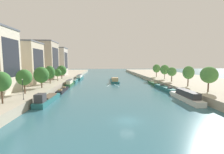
{
  "coord_description": "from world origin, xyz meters",
  "views": [
    {
      "loc": [
        -4.32,
        -26.34,
        10.61
      ],
      "look_at": [
        0.0,
        47.01,
        3.19
      ],
      "focal_mm": 24.41,
      "sensor_mm": 36.0,
      "label": 1
    }
  ],
  "objects_px": {
    "moored_boat_right_gap_after": "(153,83)",
    "tree_right_distant": "(188,73)",
    "tree_left_nearest": "(50,72)",
    "tree_right_midway": "(165,70)",
    "moored_boat_left_near": "(80,77)",
    "moored_boat_left_lone": "(70,83)",
    "tree_left_midway": "(41,75)",
    "moored_boat_left_gap_after": "(63,90)",
    "tree_left_end_of_row": "(24,77)",
    "moored_boat_left_second": "(47,99)",
    "tree_left_second": "(58,73)",
    "tree_right_nearest": "(157,68)",
    "tree_left_past_mid": "(62,70)",
    "moored_boat_left_midway": "(75,81)",
    "moored_boat_right_midway": "(186,96)",
    "barge_midriver": "(114,80)",
    "tree_right_second": "(209,75)",
    "lamppost_left_bank": "(23,88)",
    "tree_left_distant": "(1,82)",
    "tree_right_past_mid": "(172,72)"
  },
  "relations": [
    {
      "from": "moored_boat_right_gap_after",
      "to": "tree_right_distant",
      "type": "relative_size",
      "value": 1.67
    },
    {
      "from": "tree_left_nearest",
      "to": "tree_right_midway",
      "type": "xyz_separation_m",
      "value": [
        50.85,
        12.07,
        0.31
      ]
    },
    {
      "from": "moored_boat_left_near",
      "to": "moored_boat_left_lone",
      "type": "bearing_deg",
      "value": -91.24
    },
    {
      "from": "moored_boat_left_near",
      "to": "tree_left_midway",
      "type": "bearing_deg",
      "value": -98.25
    },
    {
      "from": "moored_boat_left_gap_after",
      "to": "tree_left_end_of_row",
      "type": "height_order",
      "value": "tree_left_end_of_row"
    },
    {
      "from": "moored_boat_left_second",
      "to": "tree_left_end_of_row",
      "type": "distance_m",
      "value": 8.74
    },
    {
      "from": "tree_left_second",
      "to": "tree_right_nearest",
      "type": "height_order",
      "value": "tree_right_nearest"
    },
    {
      "from": "tree_left_past_mid",
      "to": "moored_boat_left_gap_after",
      "type": "bearing_deg",
      "value": -74.78
    },
    {
      "from": "tree_left_end_of_row",
      "to": "tree_right_distant",
      "type": "xyz_separation_m",
      "value": [
        50.74,
        9.65,
        0.37
      ]
    },
    {
      "from": "moored_boat_left_lone",
      "to": "tree_left_nearest",
      "type": "bearing_deg",
      "value": -132.2
    },
    {
      "from": "moored_boat_left_gap_after",
      "to": "tree_left_second",
      "type": "xyz_separation_m",
      "value": [
        -5.61,
        13.76,
        5.25
      ]
    },
    {
      "from": "moored_boat_left_second",
      "to": "moored_boat_left_gap_after",
      "type": "distance_m",
      "value": 15.17
    },
    {
      "from": "moored_boat_left_midway",
      "to": "moored_boat_right_midway",
      "type": "xyz_separation_m",
      "value": [
        37.01,
        -39.78,
        0.59
      ]
    },
    {
      "from": "tree_left_past_mid",
      "to": "tree_right_nearest",
      "type": "bearing_deg",
      "value": 6.82
    },
    {
      "from": "barge_midriver",
      "to": "tree_left_end_of_row",
      "type": "distance_m",
      "value": 47.64
    },
    {
      "from": "tree_left_midway",
      "to": "tree_left_nearest",
      "type": "xyz_separation_m",
      "value": [
        -0.61,
        9.76,
        0.13
      ]
    },
    {
      "from": "barge_midriver",
      "to": "moored_boat_left_midway",
      "type": "xyz_separation_m",
      "value": [
        -20.56,
        -1.22,
        -0.19
      ]
    },
    {
      "from": "tree_right_second",
      "to": "tree_right_nearest",
      "type": "bearing_deg",
      "value": 90.33
    },
    {
      "from": "moored_boat_left_midway",
      "to": "lamppost_left_bank",
      "type": "relative_size",
      "value": 2.35
    },
    {
      "from": "tree_left_distant",
      "to": "tree_right_distant",
      "type": "relative_size",
      "value": 0.93
    },
    {
      "from": "moored_boat_left_near",
      "to": "tree_left_midway",
      "type": "distance_m",
      "value": 42.62
    },
    {
      "from": "tree_left_past_mid",
      "to": "tree_left_nearest",
      "type": "bearing_deg",
      "value": -90.16
    },
    {
      "from": "moored_boat_left_second",
      "to": "tree_left_distant",
      "type": "distance_m",
      "value": 11.24
    },
    {
      "from": "lamppost_left_bank",
      "to": "tree_left_second",
      "type": "bearing_deg",
      "value": 93.54
    },
    {
      "from": "tree_left_end_of_row",
      "to": "tree_left_second",
      "type": "height_order",
      "value": "tree_left_end_of_row"
    },
    {
      "from": "moored_boat_left_midway",
      "to": "tree_left_end_of_row",
      "type": "xyz_separation_m",
      "value": [
        -6.51,
        -37.57,
        5.8
      ]
    },
    {
      "from": "moored_boat_left_near",
      "to": "tree_right_distant",
      "type": "height_order",
      "value": "tree_right_distant"
    },
    {
      "from": "moored_boat_left_gap_after",
      "to": "tree_right_nearest",
      "type": "xyz_separation_m",
      "value": [
        44.4,
        28.92,
        6.3
      ]
    },
    {
      "from": "moored_boat_left_near",
      "to": "tree_right_nearest",
      "type": "bearing_deg",
      "value": -11.75
    },
    {
      "from": "moored_boat_right_gap_after",
      "to": "tree_left_second",
      "type": "height_order",
      "value": "tree_left_second"
    },
    {
      "from": "tree_left_end_of_row",
      "to": "tree_right_nearest",
      "type": "relative_size",
      "value": 0.92
    },
    {
      "from": "tree_right_distant",
      "to": "tree_right_nearest",
      "type": "distance_m",
      "value": 32.24
    },
    {
      "from": "moored_boat_left_gap_after",
      "to": "lamppost_left_bank",
      "type": "height_order",
      "value": "lamppost_left_bank"
    },
    {
      "from": "tree_left_second",
      "to": "tree_right_distant",
      "type": "bearing_deg",
      "value": -18.92
    },
    {
      "from": "lamppost_left_bank",
      "to": "tree_right_nearest",
      "type": "bearing_deg",
      "value": 45.39
    },
    {
      "from": "moored_boat_left_gap_after",
      "to": "moored_boat_right_gap_after",
      "type": "relative_size",
      "value": 0.99
    },
    {
      "from": "tree_left_midway",
      "to": "tree_right_second",
      "type": "height_order",
      "value": "tree_right_second"
    },
    {
      "from": "moored_boat_right_gap_after",
      "to": "moored_boat_left_second",
      "type": "bearing_deg",
      "value": -141.92
    },
    {
      "from": "tree_left_past_mid",
      "to": "tree_right_nearest",
      "type": "distance_m",
      "value": 50.98
    },
    {
      "from": "barge_midriver",
      "to": "tree_right_past_mid",
      "type": "distance_m",
      "value": 29.37
    },
    {
      "from": "barge_midriver",
      "to": "moored_boat_left_lone",
      "type": "bearing_deg",
      "value": -147.63
    },
    {
      "from": "moored_boat_left_lone",
      "to": "lamppost_left_bank",
      "type": "bearing_deg",
      "value": -96.0
    },
    {
      "from": "tree_left_end_of_row",
      "to": "tree_right_distant",
      "type": "relative_size",
      "value": 0.92
    },
    {
      "from": "moored_boat_left_midway",
      "to": "tree_right_distant",
      "type": "xyz_separation_m",
      "value": [
        44.23,
        -27.93,
        6.17
      ]
    },
    {
      "from": "moored_boat_left_midway",
      "to": "tree_left_second",
      "type": "xyz_separation_m",
      "value": [
        -5.61,
        -10.85,
        5.13
      ]
    },
    {
      "from": "barge_midriver",
      "to": "tree_left_nearest",
      "type": "height_order",
      "value": "tree_left_nearest"
    },
    {
      "from": "tree_left_distant",
      "to": "tree_right_nearest",
      "type": "distance_m",
      "value": 72.29
    },
    {
      "from": "moored_boat_left_lone",
      "to": "moored_boat_left_midway",
      "type": "height_order",
      "value": "moored_boat_left_lone"
    },
    {
      "from": "tree_left_past_mid",
      "to": "lamppost_left_bank",
      "type": "distance_m",
      "value": 42.65
    },
    {
      "from": "tree_left_midway",
      "to": "tree_right_distant",
      "type": "relative_size",
      "value": 0.97
    }
  ]
}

